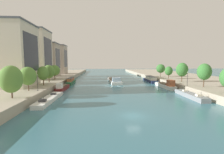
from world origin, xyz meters
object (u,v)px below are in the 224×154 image
at_px(tree_left_distant, 11,79).
at_px(tree_left_past_mid, 43,73).
at_px(lamppost_right_bank, 187,78).
at_px(moored_boat_left_upstream, 71,81).
at_px(tree_left_nearest, 55,70).
at_px(tree_right_nearest, 169,71).
at_px(tree_right_past_mid, 204,72).
at_px(lamppost_left_bank, 37,82).
at_px(barge_midriver, 114,80).
at_px(tree_right_far, 161,69).
at_px(moored_boat_left_lone, 50,99).
at_px(moored_boat_right_second, 151,79).
at_px(tree_left_midway, 28,76).
at_px(moored_boat_left_second, 62,87).
at_px(tree_left_by_lamp, 49,72).
at_px(tree_right_third, 182,70).
at_px(moored_boat_right_far, 166,85).
at_px(moored_boat_right_downstream, 190,95).

distance_m(tree_left_distant, tree_left_past_mid, 18.32).
bearing_deg(lamppost_right_bank, moored_boat_left_upstream, 151.95).
bearing_deg(tree_left_nearest, tree_right_nearest, 0.55).
height_order(tree_left_past_mid, lamppost_right_bank, tree_left_past_mid).
distance_m(tree_right_past_mid, lamppost_left_bank, 48.92).
bearing_deg(tree_left_nearest, barge_midriver, 11.83).
distance_m(tree_right_nearest, tree_right_far, 10.58).
relative_size(tree_left_distant, tree_right_far, 1.06).
height_order(moored_boat_left_lone, tree_left_nearest, tree_left_nearest).
xyz_separation_m(moored_boat_right_second, tree_right_nearest, (6.60, -5.76, 4.55)).
xyz_separation_m(tree_left_midway, tree_left_past_mid, (0.29, 10.08, 0.04)).
xyz_separation_m(tree_left_distant, tree_right_far, (50.93, 46.00, 0.23)).
distance_m(tree_left_past_mid, lamppost_left_bank, 10.32).
bearing_deg(lamppost_right_bank, lamppost_left_bank, -172.22).
relative_size(moored_boat_left_second, moored_boat_right_second, 0.73).
distance_m(barge_midriver, tree_right_nearest, 25.91).
distance_m(moored_boat_left_lone, tree_left_by_lamp, 23.21).
bearing_deg(tree_left_distant, lamppost_right_bank, 17.00).
distance_m(tree_left_nearest, tree_right_third, 53.05).
height_order(moored_boat_left_upstream, lamppost_left_bank, lamppost_left_bank).
bearing_deg(tree_right_past_mid, tree_left_by_lamp, 163.37).
relative_size(tree_left_past_mid, lamppost_right_bank, 1.40).
distance_m(tree_left_midway, tree_right_past_mid, 51.20).
distance_m(barge_midriver, lamppost_left_bank, 40.06).
bearing_deg(tree_left_midway, moored_boat_left_lone, -26.04).
bearing_deg(tree_left_distant, tree_right_past_mid, 12.35).
bearing_deg(tree_right_third, moored_boat_left_second, -175.58).
height_order(tree_right_past_mid, tree_right_third, tree_right_third).
relative_size(moored_boat_left_second, moored_boat_right_far, 0.87).
height_order(moored_boat_right_second, tree_right_past_mid, tree_right_past_mid).
xyz_separation_m(tree_left_midway, tree_right_past_mid, (51.12, 2.90, 0.72)).
height_order(moored_boat_right_second, tree_left_by_lamp, tree_left_by_lamp).
bearing_deg(tree_right_past_mid, tree_right_nearest, 90.66).
height_order(moored_boat_left_lone, tree_left_past_mid, tree_left_past_mid).
height_order(moored_boat_right_far, lamppost_right_bank, lamppost_right_bank).
xyz_separation_m(moored_boat_right_downstream, lamppost_left_bank, (-41.70, 1.95, 3.87)).
height_order(moored_boat_right_second, lamppost_left_bank, lamppost_left_bank).
bearing_deg(tree_right_far, barge_midriver, -167.81).
relative_size(moored_boat_left_second, moored_boat_left_upstream, 0.88).
bearing_deg(moored_boat_left_upstream, tree_right_nearest, -1.91).
bearing_deg(moored_boat_left_lone, tree_left_past_mid, 114.68).
xyz_separation_m(moored_boat_left_second, tree_right_nearest, (45.03, 14.65, 4.83)).
bearing_deg(moored_boat_left_second, tree_right_past_mid, -12.03).
relative_size(moored_boat_left_lone, moored_boat_right_downstream, 1.13).
xyz_separation_m(tree_right_third, tree_right_nearest, (-0.34, 11.14, -1.10)).
xyz_separation_m(tree_right_nearest, lamppost_right_bank, (-3.02, -20.90, -1.15)).
height_order(moored_boat_left_lone, tree_right_past_mid, tree_right_past_mid).
xyz_separation_m(moored_boat_right_far, tree_right_far, (7.13, 23.44, 5.34)).
height_order(tree_left_by_lamp, tree_right_nearest, tree_left_by_lamp).
bearing_deg(moored_boat_left_upstream, tree_left_distant, -98.53).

